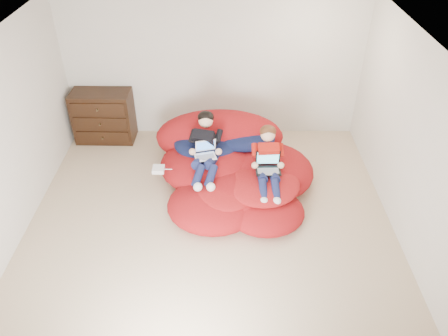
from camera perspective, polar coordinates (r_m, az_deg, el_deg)
room_shell at (r=5.91m, az=-1.87°, el=-5.88°), size 5.10×5.10×2.77m
dresser at (r=7.89m, az=-15.43°, el=6.53°), size 1.01×0.57×0.90m
beanbag_pile at (r=6.66m, az=0.91°, el=0.13°), size 2.48×2.45×0.94m
cream_pillow at (r=7.12m, az=-3.43°, el=6.08°), size 0.46×0.29×0.29m
older_boy at (r=6.39m, az=-2.43°, el=3.03°), size 0.41×1.11×0.73m
younger_boy at (r=6.21m, az=5.77°, el=1.17°), size 0.32×1.02×0.73m
laptop_white at (r=6.36m, az=-2.44°, el=2.13°), size 0.35×0.34×0.22m
laptop_black at (r=6.20m, az=5.78°, el=0.39°), size 0.36×0.28×0.26m
power_adapter at (r=6.42m, az=-8.55°, el=-0.17°), size 0.17×0.17×0.06m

